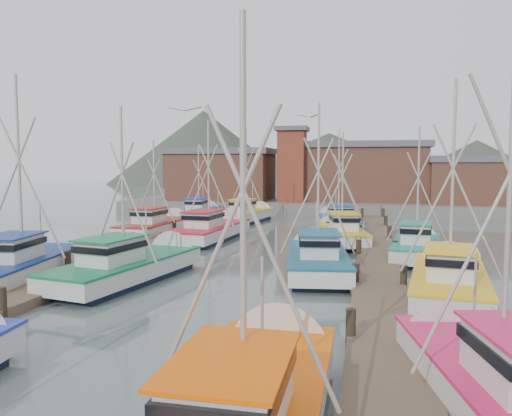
% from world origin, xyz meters
% --- Properties ---
extents(ground, '(260.00, 260.00, 0.00)m').
position_xyz_m(ground, '(0.00, 0.00, 0.00)').
color(ground, '#475552').
rests_on(ground, ground).
extents(dock_left, '(2.30, 46.00, 1.50)m').
position_xyz_m(dock_left, '(-7.00, 4.04, 0.21)').
color(dock_left, '#4F3D31').
rests_on(dock_left, ground).
extents(dock_right, '(2.30, 46.00, 1.50)m').
position_xyz_m(dock_right, '(7.00, 4.04, 0.21)').
color(dock_right, '#4F3D31').
rests_on(dock_right, ground).
extents(quay, '(44.00, 16.00, 1.20)m').
position_xyz_m(quay, '(0.00, 37.00, 0.60)').
color(quay, slate).
rests_on(quay, ground).
extents(shed_left, '(12.72, 8.48, 6.20)m').
position_xyz_m(shed_left, '(-11.00, 35.00, 4.34)').
color(shed_left, brown).
rests_on(shed_left, quay).
extents(shed_center, '(14.84, 9.54, 6.90)m').
position_xyz_m(shed_center, '(6.00, 37.00, 4.69)').
color(shed_center, brown).
rests_on(shed_center, quay).
extents(shed_right, '(8.48, 6.36, 5.20)m').
position_xyz_m(shed_right, '(17.00, 34.00, 3.84)').
color(shed_right, brown).
rests_on(shed_right, quay).
extents(lookout_tower, '(3.60, 3.60, 8.50)m').
position_xyz_m(lookout_tower, '(-2.00, 33.00, 5.55)').
color(lookout_tower, brown).
rests_on(lookout_tower, quay).
extents(distant_hills, '(175.00, 140.00, 42.00)m').
position_xyz_m(distant_hills, '(-12.76, 122.59, 0.00)').
color(distant_hills, '#3B4438').
rests_on(distant_hills, ground).
extents(boat_1, '(3.61, 9.13, 8.93)m').
position_xyz_m(boat_1, '(4.22, -14.38, 0.68)').
color(boat_1, black).
rests_on(boat_1, ground).
extents(boat_3, '(3.94, 8.27, 9.76)m').
position_xyz_m(boat_3, '(9.13, -12.06, 0.69)').
color(boat_3, black).
rests_on(boat_3, ground).
extents(boat_4, '(4.49, 9.77, 8.90)m').
position_xyz_m(boat_4, '(-4.34, -2.23, 0.68)').
color(boat_4, black).
rests_on(boat_4, ground).
extents(boat_5, '(4.07, 9.53, 9.25)m').
position_xyz_m(boat_5, '(3.96, 1.57, 0.68)').
color(boat_5, black).
rests_on(boat_5, ground).
extents(boat_6, '(4.21, 9.62, 10.44)m').
position_xyz_m(boat_6, '(-9.66, -2.56, 0.69)').
color(boat_6, black).
rests_on(boat_6, ground).
extents(boat_7, '(3.91, 9.19, 9.60)m').
position_xyz_m(boat_7, '(9.81, -2.04, 0.68)').
color(boat_7, black).
rests_on(boat_7, ground).
extents(boat_8, '(3.88, 10.13, 9.53)m').
position_xyz_m(boat_8, '(-4.61, 11.10, 0.68)').
color(boat_8, black).
rests_on(boat_8, ground).
extents(boat_9, '(4.17, 8.89, 8.39)m').
position_xyz_m(boat_9, '(4.65, 11.35, 0.68)').
color(boat_9, black).
rests_on(boat_9, ground).
extents(boat_10, '(3.39, 9.10, 8.07)m').
position_xyz_m(boat_10, '(-9.41, 12.35, 0.68)').
color(boat_10, black).
rests_on(boat_10, ground).
extents(boat_11, '(3.51, 8.28, 8.29)m').
position_xyz_m(boat_11, '(9.32, 6.46, 0.68)').
color(boat_11, black).
rests_on(boat_11, ground).
extents(boat_12, '(3.94, 8.81, 9.50)m').
position_xyz_m(boat_12, '(-4.60, 22.58, 0.68)').
color(boat_12, black).
rests_on(boat_12, ground).
extents(boat_13, '(4.40, 9.39, 9.15)m').
position_xyz_m(boat_13, '(4.01, 18.35, 0.68)').
color(boat_13, black).
rests_on(boat_13, ground).
extents(boat_14, '(3.31, 8.61, 7.99)m').
position_xyz_m(boat_14, '(-9.63, 23.03, 0.68)').
color(boat_14, black).
rests_on(boat_14, ground).
extents(gull_near, '(1.55, 0.63, 0.24)m').
position_xyz_m(gull_near, '(-1.71, -2.13, 7.95)').
color(gull_near, slate).
rests_on(gull_near, ground).
extents(gull_far, '(1.49, 0.65, 0.24)m').
position_xyz_m(gull_far, '(2.96, 5.87, 8.32)').
color(gull_far, slate).
rests_on(gull_far, ground).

